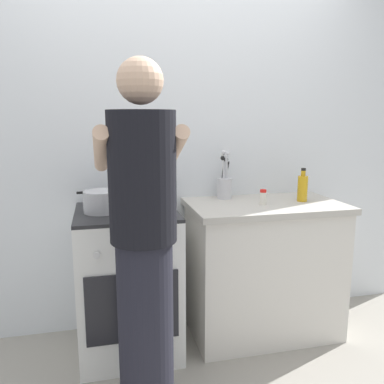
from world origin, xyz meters
name	(u,v)px	position (x,y,z in m)	size (l,w,h in m)	color
ground	(189,353)	(0.00, 0.00, 0.00)	(6.00, 6.00, 0.00)	gray
back_wall	(200,146)	(0.20, 0.50, 1.25)	(3.20, 0.10, 2.50)	silver
countertop	(263,268)	(0.55, 0.15, 0.45)	(1.00, 0.60, 0.90)	silver
stove_range	(128,281)	(-0.35, 0.15, 0.45)	(0.60, 0.62, 0.90)	white
pot	(102,201)	(-0.49, 0.14, 0.96)	(0.28, 0.21, 0.13)	#B2B2B7
mixing_bowl	(149,200)	(-0.21, 0.16, 0.95)	(0.31, 0.31, 0.09)	#B7B7BC
utensil_crock	(224,183)	(0.33, 0.35, 1.00)	(0.10, 0.10, 0.34)	silver
spice_bottle	(263,197)	(0.51, 0.11, 0.95)	(0.04, 0.04, 0.10)	silver
oil_bottle	(303,188)	(0.81, 0.15, 0.99)	(0.07, 0.07, 0.22)	gold
person	(144,249)	(-0.31, -0.46, 0.86)	(0.41, 0.50, 1.70)	black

